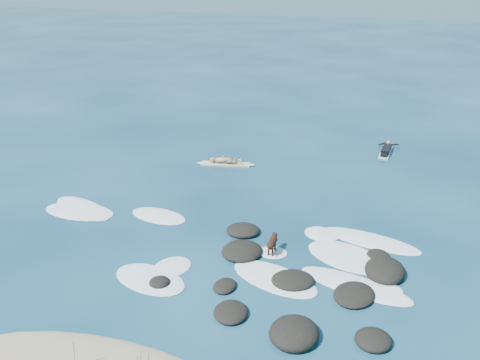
% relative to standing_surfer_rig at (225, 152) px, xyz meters
% --- Properties ---
extents(ground, '(160.00, 160.00, 0.00)m').
position_rel_standing_surfer_rig_xyz_m(ground, '(1.94, -7.71, -0.68)').
color(ground, '#0A2642').
rests_on(ground, ground).
extents(reef_rocks, '(14.89, 7.31, 0.61)m').
position_rel_standing_surfer_rig_xyz_m(reef_rocks, '(5.27, -9.65, -0.57)').
color(reef_rocks, black).
rests_on(reef_rocks, ground).
extents(breaking_foam, '(15.78, 7.08, 0.12)m').
position_rel_standing_surfer_rig_xyz_m(breaking_foam, '(3.16, -7.86, -0.67)').
color(breaking_foam, white).
rests_on(breaking_foam, ground).
extents(standing_surfer_rig, '(3.01, 1.05, 1.72)m').
position_rel_standing_surfer_rig_xyz_m(standing_surfer_rig, '(0.00, 0.00, 0.00)').
color(standing_surfer_rig, beige).
rests_on(standing_surfer_rig, ground).
extents(paddling_surfer_rig, '(1.12, 2.50, 0.43)m').
position_rel_standing_surfer_rig_xyz_m(paddling_surfer_rig, '(7.73, 4.49, -0.53)').
color(paddling_surfer_rig, white).
rests_on(paddling_surfer_rig, ground).
extents(dog, '(0.29, 1.11, 0.70)m').
position_rel_standing_surfer_rig_xyz_m(dog, '(4.57, -7.82, -0.21)').
color(dog, black).
rests_on(dog, ground).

